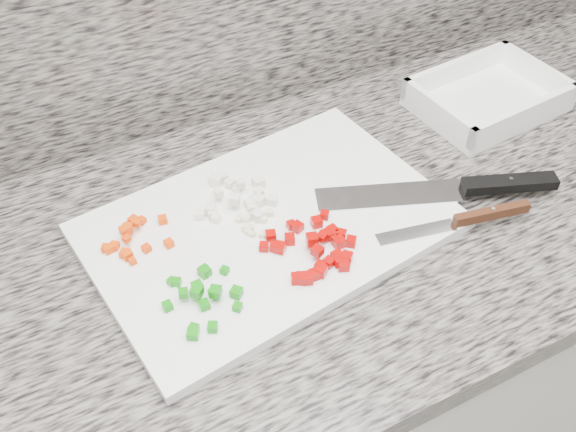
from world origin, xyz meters
The scene contains 11 objects.
cabinet centered at (0.00, 1.44, 0.43)m, with size 3.92×0.62×0.86m, color silver.
countertop centered at (0.00, 1.44, 0.88)m, with size 3.96×0.64×0.04m, color slate.
cutting_board centered at (0.01, 1.45, 0.91)m, with size 0.49×0.33×0.02m, color white.
carrot_pile centered at (-0.17, 1.50, 0.92)m, with size 0.10×0.08×0.02m.
onion_pile centered at (-0.01, 1.51, 0.92)m, with size 0.12×0.12×0.02m.
green_pepper_pile centered at (-0.12, 1.37, 0.92)m, with size 0.10×0.10×0.02m.
red_pepper_pile centered at (0.04, 1.37, 0.92)m, with size 0.13×0.11×0.03m.
garlic_pile centered at (-0.01, 1.45, 0.92)m, with size 0.06×0.07×0.01m.
chef_knife centered at (0.30, 1.37, 0.92)m, with size 0.35×0.17×0.02m.
paring_knife centered at (0.27, 1.32, 0.92)m, with size 0.23×0.06×0.02m.
tray centered at (0.48, 1.55, 0.92)m, with size 0.26×0.20×0.05m.
Camera 1 is at (-0.26, 0.87, 1.56)m, focal length 40.00 mm.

